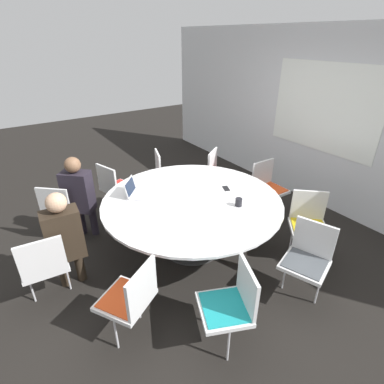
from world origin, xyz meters
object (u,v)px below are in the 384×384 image
Objects in this scene: chair_1 at (44,263)px; chair_6 at (268,185)px; person_1 at (64,236)px; cell_phone at (226,188)px; chair_0 at (61,207)px; chair_2 at (131,296)px; coffee_cup at (239,202)px; chair_3 at (232,302)px; person_0 at (79,193)px; chair_8 at (166,171)px; chair_9 at (115,185)px; chair_5 at (309,220)px; chair_7 at (219,171)px; chair_4 at (308,256)px; laptop at (135,191)px.

chair_1 and chair_6 have the same top height.
cell_phone is at bearing 0.37° from person_1.
chair_0 is 1.00× the size of chair_2.
cell_phone is at bearing 158.51° from coffee_cup.
coffee_cup is (-0.91, 0.87, 0.27)m from chair_3.
person_0 is 1.00× the size of person_1.
person_1 is (1.24, -1.91, 0.20)m from chair_8.
chair_9 is (-1.29, -1.94, 0.00)m from chair_6.
chair_3 is at bearing 57.21° from chair_5.
chair_0 and chair_5 have the same top height.
chair_3 is 8.71× the size of coffee_cup.
chair_1 is at bearing -69.09° from chair_0.
chair_8 is (-0.51, -0.74, 0.00)m from chair_7.
chair_0 is 1.00× the size of chair_7.
chair_6 is at bearing 57.21° from chair_8.
person_0 is 1.94m from cell_phone.
chair_5 is at bearing -34.12° from chair_2.
coffee_cup is (1.57, 1.70, 0.27)m from chair_0.
chair_4 is at bearing 57.45° from chair_6.
chair_3 and chair_6 have the same top height.
chair_1 is 1.00× the size of chair_7.
person_0 is at bearing -38.32° from chair_7.
cell_phone is (-1.32, -0.01, 0.23)m from chair_4.
chair_7 is at bearing 38.53° from person_0.
person_1 is 12.31× the size of coffee_cup.
chair_3 is at bearing 36.16° from chair_6.
chair_6 and chair_7 have the same top height.
chair_9 is at bearing 39.68° from laptop.
chair_8 is (-2.31, -0.70, 0.00)m from chair_5.
chair_1 is 1.89m from chair_3.
laptop is (0.53, 0.56, 0.08)m from person_0.
chair_9 is at bearing 55.46° from person_1.
coffee_cup is (1.80, 0.86, 0.27)m from chair_9.
cell_phone is (0.89, -0.62, 0.23)m from chair_7.
chair_4 is 2.73m from chair_8.
chair_1 is at bearing -39.63° from chair_8.
laptop reaches higher than cell_phone.
chair_8 is at bearing 4.68° from chair_3.
laptop is (0.63, 0.80, 0.28)m from chair_0.
chair_2 and chair_5 have the same top height.
chair_4 is 2.30m from chair_7.
coffee_cup is (1.32, -0.79, 0.27)m from chair_7.
person_1 is 1.96m from coffee_cup.
coffee_cup is at bearing -20.62° from chair_3.
person_1 is at bearing 152.14° from laptop.
chair_6 is at bearing 75.34° from chair_7.
chair_1 is 0.32m from person_1.
chair_1 is at bearing 38.73° from chair_4.
chair_5 is at bearing 57.41° from coffee_cup.
chair_0 reaches higher than coffee_cup.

